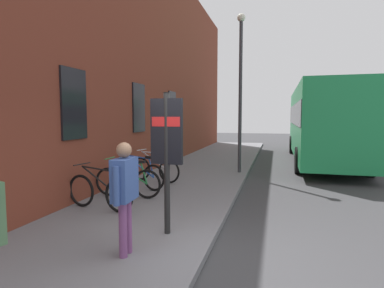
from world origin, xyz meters
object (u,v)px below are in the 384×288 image
object	(u,v)px
bicycle_by_door	(139,175)
street_lamp	(240,80)
city_bus	(323,121)
pedestrian_near_bus	(125,187)
bicycle_far_end	(155,169)
bicycle_under_window	(100,192)
transit_info_sign	(167,141)
bicycle_beside_lamp	(128,182)

from	to	relation	value
bicycle_by_door	street_lamp	xyz separation A→B (m)	(3.33, -2.39, 2.86)
city_bus	pedestrian_near_bus	distance (m)	12.29
bicycle_far_end	city_bus	world-z (taller)	city_bus
bicycle_under_window	bicycle_far_end	world-z (taller)	same
city_bus	pedestrian_near_bus	world-z (taller)	city_bus
pedestrian_near_bus	transit_info_sign	bearing A→B (deg)	-17.29
street_lamp	bicycle_by_door	bearing A→B (deg)	144.31
bicycle_beside_lamp	bicycle_far_end	world-z (taller)	same
bicycle_far_end	pedestrian_near_bus	world-z (taller)	pedestrian_near_bus
pedestrian_near_bus	street_lamp	distance (m)	7.67
bicycle_under_window	bicycle_beside_lamp	distance (m)	1.13
pedestrian_near_bus	street_lamp	bearing A→B (deg)	-6.37
bicycle_far_end	city_bus	size ratio (longest dim) A/B	0.17
bicycle_under_window	bicycle_by_door	size ratio (longest dim) A/B	1.02
bicycle_far_end	transit_info_sign	world-z (taller)	transit_info_sign
transit_info_sign	city_bus	xyz separation A→B (m)	(10.59, -3.81, 0.20)
transit_info_sign	pedestrian_near_bus	distance (m)	1.17
bicycle_under_window	pedestrian_near_bus	bearing A→B (deg)	-140.57
transit_info_sign	bicycle_far_end	bearing A→B (deg)	24.35
bicycle_under_window	transit_info_sign	xyz separation A→B (m)	(-0.93, -1.86, 1.21)
bicycle_by_door	pedestrian_near_bus	size ratio (longest dim) A/B	1.05
bicycle_far_end	street_lamp	size ratio (longest dim) A/B	0.31
bicycle_under_window	street_lamp	xyz separation A→B (m)	(5.39, -2.37, 2.86)
bicycle_beside_lamp	city_bus	distance (m)	10.29
street_lamp	bicycle_beside_lamp	bearing A→B (deg)	151.96
bicycle_under_window	city_bus	world-z (taller)	city_bus
city_bus	street_lamp	bearing A→B (deg)	142.31
bicycle_beside_lamp	bicycle_far_end	size ratio (longest dim) A/B	1.02
bicycle_far_end	city_bus	distance (m)	8.78
bicycle_beside_lamp	pedestrian_near_bus	xyz separation A→B (m)	(-3.02, -1.46, 0.61)
bicycle_beside_lamp	bicycle_by_door	distance (m)	0.94
transit_info_sign	pedestrian_near_bus	bearing A→B (deg)	162.71
bicycle_by_door	bicycle_far_end	distance (m)	1.02
bicycle_beside_lamp	bicycle_by_door	xyz separation A→B (m)	(0.93, 0.12, 0.00)
pedestrian_near_bus	bicycle_by_door	bearing A→B (deg)	21.79
bicycle_beside_lamp	transit_info_sign	bearing A→B (deg)	-139.54
street_lamp	pedestrian_near_bus	bearing A→B (deg)	173.63
bicycle_under_window	pedestrian_near_bus	size ratio (longest dim) A/B	1.07
bicycle_beside_lamp	pedestrian_near_bus	size ratio (longest dim) A/B	1.08
bicycle_by_door	bicycle_under_window	bearing A→B (deg)	-179.44
transit_info_sign	pedestrian_near_bus	world-z (taller)	transit_info_sign
transit_info_sign	pedestrian_near_bus	xyz separation A→B (m)	(-0.96, 0.30, -0.60)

